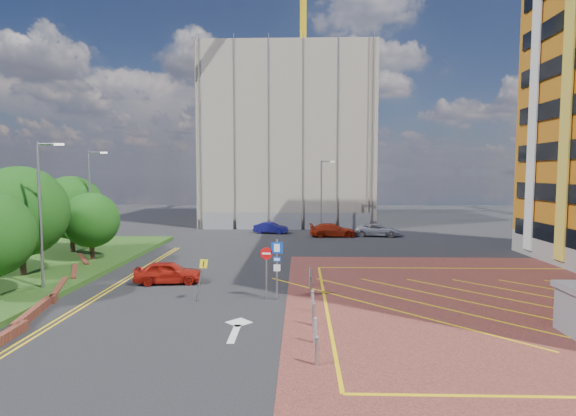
{
  "coord_description": "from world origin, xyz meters",
  "views": [
    {
      "loc": [
        1.74,
        -21.97,
        6.63
      ],
      "look_at": [
        1.02,
        2.86,
        4.67
      ],
      "focal_mm": 28.0,
      "sensor_mm": 36.0,
      "label": 1
    }
  ],
  "objects_px": {
    "lamp_back": "(322,193)",
    "tree_d": "(71,208)",
    "lamp_left_far": "(91,198)",
    "tree_c": "(91,220)",
    "car_silver_back": "(377,230)",
    "sign_cluster": "(273,263)",
    "lamp_left_near": "(41,209)",
    "car_red_left": "(168,272)",
    "warning_sign": "(201,275)",
    "tree_b": "(21,212)",
    "car_red_back": "(333,230)",
    "car_blue_back": "(271,228)"
  },
  "relations": [
    {
      "from": "car_blue_back",
      "to": "car_red_back",
      "type": "distance_m",
      "value": 7.01
    },
    {
      "from": "car_blue_back",
      "to": "tree_b",
      "type": "bearing_deg",
      "value": 157.36
    },
    {
      "from": "tree_c",
      "to": "car_red_back",
      "type": "xyz_separation_m",
      "value": [
        18.53,
        14.35,
        -2.5
      ]
    },
    {
      "from": "lamp_left_far",
      "to": "warning_sign",
      "type": "distance_m",
      "value": 16.31
    },
    {
      "from": "car_red_left",
      "to": "lamp_left_near",
      "type": "bearing_deg",
      "value": 102.94
    },
    {
      "from": "sign_cluster",
      "to": "tree_d",
      "type": "bearing_deg",
      "value": 144.42
    },
    {
      "from": "car_silver_back",
      "to": "tree_c",
      "type": "bearing_deg",
      "value": 132.12
    },
    {
      "from": "tree_d",
      "to": "lamp_left_far",
      "type": "xyz_separation_m",
      "value": [
        2.08,
        -1.0,
        0.79
      ]
    },
    {
      "from": "tree_b",
      "to": "car_silver_back",
      "type": "bearing_deg",
      "value": 38.25
    },
    {
      "from": "lamp_back",
      "to": "car_red_left",
      "type": "bearing_deg",
      "value": -113.49
    },
    {
      "from": "tree_b",
      "to": "car_red_back",
      "type": "xyz_separation_m",
      "value": [
        20.53,
        19.35,
        -3.54
      ]
    },
    {
      "from": "lamp_left_far",
      "to": "lamp_left_near",
      "type": "bearing_deg",
      "value": -78.69
    },
    {
      "from": "tree_c",
      "to": "car_red_back",
      "type": "distance_m",
      "value": 23.57
    },
    {
      "from": "lamp_left_far",
      "to": "warning_sign",
      "type": "height_order",
      "value": "lamp_left_far"
    },
    {
      "from": "tree_d",
      "to": "lamp_back",
      "type": "relative_size",
      "value": 0.76
    },
    {
      "from": "lamp_left_far",
      "to": "lamp_back",
      "type": "bearing_deg",
      "value": 40.86
    },
    {
      "from": "tree_c",
      "to": "warning_sign",
      "type": "relative_size",
      "value": 2.18
    },
    {
      "from": "warning_sign",
      "to": "car_red_back",
      "type": "height_order",
      "value": "warning_sign"
    },
    {
      "from": "lamp_back",
      "to": "car_blue_back",
      "type": "distance_m",
      "value": 6.88
    },
    {
      "from": "lamp_left_far",
      "to": "car_silver_back",
      "type": "bearing_deg",
      "value": 28.1
    },
    {
      "from": "car_silver_back",
      "to": "car_blue_back",
      "type": "bearing_deg",
      "value": 90.18
    },
    {
      "from": "tree_d",
      "to": "car_silver_back",
      "type": "distance_m",
      "value": 29.01
    },
    {
      "from": "tree_b",
      "to": "warning_sign",
      "type": "height_order",
      "value": "tree_b"
    },
    {
      "from": "lamp_left_near",
      "to": "sign_cluster",
      "type": "bearing_deg",
      "value": -4.56
    },
    {
      "from": "lamp_left_far",
      "to": "warning_sign",
      "type": "relative_size",
      "value": 3.55
    },
    {
      "from": "warning_sign",
      "to": "car_red_left",
      "type": "height_order",
      "value": "warning_sign"
    },
    {
      "from": "sign_cluster",
      "to": "tree_c",
      "type": "bearing_deg",
      "value": 146.84
    },
    {
      "from": "tree_b",
      "to": "warning_sign",
      "type": "relative_size",
      "value": 2.99
    },
    {
      "from": "sign_cluster",
      "to": "car_silver_back",
      "type": "distance_m",
      "value": 25.76
    },
    {
      "from": "warning_sign",
      "to": "car_red_back",
      "type": "relative_size",
      "value": 0.47
    },
    {
      "from": "lamp_left_far",
      "to": "car_silver_back",
      "type": "distance_m",
      "value": 27.7
    },
    {
      "from": "tree_c",
      "to": "warning_sign",
      "type": "distance_m",
      "value": 14.04
    },
    {
      "from": "lamp_left_far",
      "to": "sign_cluster",
      "type": "bearing_deg",
      "value": -36.82
    },
    {
      "from": "warning_sign",
      "to": "car_silver_back",
      "type": "distance_m",
      "value": 27.75
    },
    {
      "from": "sign_cluster",
      "to": "warning_sign",
      "type": "height_order",
      "value": "sign_cluster"
    },
    {
      "from": "tree_d",
      "to": "warning_sign",
      "type": "distance_m",
      "value": 18.33
    },
    {
      "from": "tree_d",
      "to": "lamp_left_far",
      "type": "bearing_deg",
      "value": -25.68
    },
    {
      "from": "tree_b",
      "to": "lamp_back",
      "type": "distance_m",
      "value": 30.21
    },
    {
      "from": "lamp_left_far",
      "to": "tree_c",
      "type": "bearing_deg",
      "value": -65.29
    },
    {
      "from": "tree_d",
      "to": "lamp_left_near",
      "type": "relative_size",
      "value": 0.76
    },
    {
      "from": "sign_cluster",
      "to": "car_silver_back",
      "type": "bearing_deg",
      "value": 68.43
    },
    {
      "from": "sign_cluster",
      "to": "car_silver_back",
      "type": "xyz_separation_m",
      "value": [
        9.46,
        23.93,
        -1.31
      ]
    },
    {
      "from": "sign_cluster",
      "to": "lamp_back",
      "type": "bearing_deg",
      "value": 82.03
    },
    {
      "from": "lamp_left_far",
      "to": "car_blue_back",
      "type": "relative_size",
      "value": 2.15
    },
    {
      "from": "tree_c",
      "to": "tree_d",
      "type": "height_order",
      "value": "tree_d"
    },
    {
      "from": "tree_b",
      "to": "sign_cluster",
      "type": "distance_m",
      "value": 16.46
    },
    {
      "from": "lamp_left_far",
      "to": "car_red_left",
      "type": "height_order",
      "value": "lamp_left_far"
    },
    {
      "from": "lamp_left_far",
      "to": "car_red_back",
      "type": "distance_m",
      "value": 23.38
    },
    {
      "from": "lamp_back",
      "to": "tree_d",
      "type": "bearing_deg",
      "value": -143.91
    },
    {
      "from": "sign_cluster",
      "to": "car_blue_back",
      "type": "distance_m",
      "value": 25.88
    }
  ]
}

